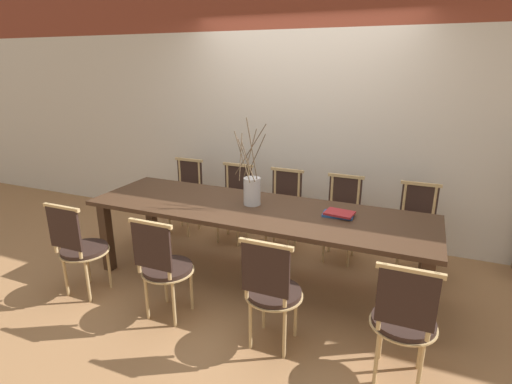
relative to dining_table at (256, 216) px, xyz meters
name	(u,v)px	position (x,y,z in m)	size (l,w,h in m)	color
ground_plane	(256,281)	(0.00, 0.00, -0.66)	(16.00, 16.00, 0.00)	#9E7047
wall_rear	(302,99)	(0.00, 1.33, 0.94)	(12.00, 0.06, 3.20)	beige
dining_table	(256,216)	(0.00, 0.00, 0.00)	(3.11, 0.91, 0.74)	#422B1C
chair_near_leftend	(79,246)	(-1.32, -0.80, -0.19)	(0.42, 0.42, 0.88)	black
chair_near_left	(164,265)	(-0.45, -0.80, -0.19)	(0.42, 0.42, 0.88)	black
chair_near_center	(272,289)	(0.46, -0.80, -0.19)	(0.42, 0.42, 0.88)	black
chair_near_right	(404,318)	(1.33, -0.80, -0.19)	(0.42, 0.42, 0.88)	black
chair_far_leftend	(185,194)	(-1.27, 0.80, -0.19)	(0.42, 0.42, 0.88)	black
chair_far_left	(234,200)	(-0.61, 0.80, -0.19)	(0.42, 0.42, 0.88)	black
chair_far_center	(283,207)	(-0.02, 0.80, -0.19)	(0.42, 0.42, 0.88)	black
chair_far_right	(341,216)	(0.62, 0.80, -0.19)	(0.42, 0.42, 0.88)	black
chair_far_rightend	(416,226)	(1.35, 0.80, -0.19)	(0.42, 0.42, 0.88)	black
vase_centerpiece	(252,190)	(-0.07, 0.07, 0.22)	(0.30, 0.35, 0.80)	silver
book_stack	(339,214)	(0.73, 0.09, 0.10)	(0.27, 0.20, 0.04)	#234C8C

